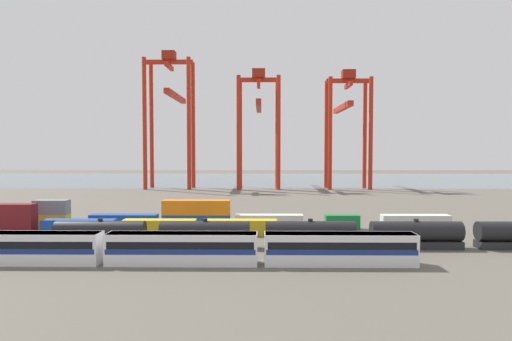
% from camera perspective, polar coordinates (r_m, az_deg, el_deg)
% --- Properties ---
extents(ground_plane, '(420.00, 420.00, 0.00)m').
position_cam_1_polar(ground_plane, '(116.49, -3.41, -4.40)').
color(ground_plane, '#5B564C').
extents(harbour_water, '(400.00, 110.00, 0.01)m').
position_cam_1_polar(harbour_water, '(220.13, -1.48, -1.13)').
color(harbour_water, slate).
rests_on(harbour_water, ground_plane).
extents(passenger_train, '(57.63, 3.14, 3.90)m').
position_cam_1_polar(passenger_train, '(56.17, -9.52, -9.73)').
color(passenger_train, silver).
rests_on(passenger_train, ground_plane).
extents(freight_tank_row, '(73.97, 2.82, 4.28)m').
position_cam_1_polar(freight_tank_row, '(64.88, 7.03, -8.18)').
color(freight_tank_row, '#232326').
rests_on(freight_tank_row, ground_plane).
extents(shipping_container_2, '(12.10, 2.44, 2.60)m').
position_cam_1_polar(shipping_container_2, '(80.11, -21.89, -6.80)').
color(shipping_container_2, '#1C4299').
rests_on(shipping_container_2, ground_plane).
extents(shipping_container_3, '(12.10, 2.44, 2.60)m').
position_cam_1_polar(shipping_container_3, '(75.99, -12.34, -7.18)').
color(shipping_container_3, gold).
rests_on(shipping_container_3, ground_plane).
extents(shipping_container_4, '(12.10, 2.44, 2.60)m').
position_cam_1_polar(shipping_container_4, '(74.15, -2.01, -7.36)').
color(shipping_container_4, gold).
rests_on(shipping_container_4, ground_plane).
extents(shipping_container_5, '(6.04, 2.44, 2.60)m').
position_cam_1_polar(shipping_container_5, '(88.46, -24.88, -5.99)').
color(shipping_container_5, gold).
rests_on(shipping_container_5, ground_plane).
extents(shipping_container_6, '(6.04, 2.44, 2.60)m').
position_cam_1_polar(shipping_container_6, '(88.12, -24.91, -4.31)').
color(shipping_container_6, slate).
rests_on(shipping_container_6, shipping_container_5).
extents(shipping_container_7, '(12.10, 2.44, 2.60)m').
position_cam_1_polar(shipping_container_7, '(83.67, -16.69, -6.33)').
color(shipping_container_7, '#1C4299').
rests_on(shipping_container_7, ground_plane).
extents(shipping_container_8, '(12.10, 2.44, 2.60)m').
position_cam_1_polar(shipping_container_8, '(80.76, -7.71, -6.57)').
color(shipping_container_8, '#1C4299').
rests_on(shipping_container_8, ground_plane).
extents(shipping_container_9, '(12.10, 2.44, 2.60)m').
position_cam_1_polar(shipping_container_9, '(80.39, -7.72, -4.74)').
color(shipping_container_9, orange).
rests_on(shipping_container_9, shipping_container_8).
extents(shipping_container_10, '(12.10, 2.44, 2.60)m').
position_cam_1_polar(shipping_container_10, '(79.92, 1.71, -6.64)').
color(shipping_container_10, silver).
rests_on(shipping_container_10, ground_plane).
extents(shipping_container_11, '(6.04, 2.44, 2.60)m').
position_cam_1_polar(shipping_container_11, '(81.23, 11.07, -6.54)').
color(shipping_container_11, '#197538').
rests_on(shipping_container_11, ground_plane).
extents(shipping_container_12, '(12.10, 2.44, 2.60)m').
position_cam_1_polar(shipping_container_12, '(84.58, 19.90, -6.29)').
color(shipping_container_12, silver).
rests_on(shipping_container_12, ground_plane).
extents(gantry_crane_west, '(17.74, 36.39, 51.20)m').
position_cam_1_polar(gantry_crane_west, '(172.18, -10.94, 8.00)').
color(gantry_crane_west, red).
rests_on(gantry_crane_west, ground_plane).
extents(gantry_crane_central, '(16.01, 37.77, 44.53)m').
position_cam_1_polar(gantry_crane_central, '(168.78, 0.35, 6.97)').
color(gantry_crane_central, red).
rests_on(gantry_crane_central, ground_plane).
extents(gantry_crane_east, '(16.33, 33.93, 44.11)m').
position_cam_1_polar(gantry_crane_east, '(171.43, 11.65, 6.69)').
color(gantry_crane_east, red).
rests_on(gantry_crane_east, ground_plane).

